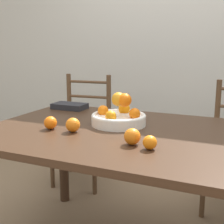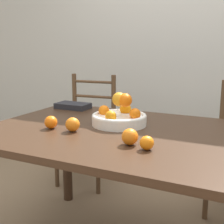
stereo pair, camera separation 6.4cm
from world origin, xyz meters
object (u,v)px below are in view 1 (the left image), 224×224
at_px(orange_loose_3, 132,137).
at_px(book_stack, 70,106).
at_px(fruit_bowl, 119,116).
at_px(orange_loose_2, 150,142).
at_px(chair_left, 83,130).
at_px(orange_loose_1, 50,123).
at_px(orange_loose_0, 73,125).

distance_m(orange_loose_3, book_stack, 0.90).
xyz_separation_m(fruit_bowl, orange_loose_2, (0.28, -0.34, -0.02)).
bearing_deg(orange_loose_3, chair_left, 128.89).
bearing_deg(orange_loose_1, orange_loose_3, -8.64).
height_order(orange_loose_0, book_stack, orange_loose_0).
bearing_deg(orange_loose_2, orange_loose_1, 169.72).
relative_size(orange_loose_2, chair_left, 0.07).
relative_size(fruit_bowl, orange_loose_2, 4.98).
distance_m(orange_loose_2, book_stack, 0.99).
relative_size(fruit_bowl, orange_loose_1, 4.42).
relative_size(orange_loose_0, orange_loose_3, 0.99).
bearing_deg(book_stack, fruit_bowl, -29.65).
xyz_separation_m(orange_loose_2, orange_loose_3, (-0.09, 0.03, 0.01)).
bearing_deg(orange_loose_1, orange_loose_2, -10.28).
distance_m(orange_loose_1, chair_left, 1.05).
relative_size(fruit_bowl, orange_loose_3, 4.07).
relative_size(fruit_bowl, chair_left, 0.33).
height_order(orange_loose_1, orange_loose_2, orange_loose_1).
bearing_deg(fruit_bowl, chair_left, 131.48).
bearing_deg(chair_left, fruit_bowl, -54.22).
xyz_separation_m(fruit_bowl, book_stack, (-0.49, 0.28, -0.03)).
relative_size(fruit_bowl, book_stack, 1.30).
xyz_separation_m(orange_loose_2, chair_left, (-0.92, 1.05, -0.31)).
bearing_deg(book_stack, orange_loose_3, -40.63).
xyz_separation_m(orange_loose_3, book_stack, (-0.68, 0.59, -0.02)).
distance_m(orange_loose_0, chair_left, 1.10).
bearing_deg(book_stack, chair_left, 108.00).
height_order(orange_loose_2, orange_loose_3, orange_loose_3).
distance_m(orange_loose_2, chair_left, 1.43).
height_order(fruit_bowl, book_stack, fruit_bowl).
height_order(fruit_bowl, orange_loose_0, fruit_bowl).
distance_m(orange_loose_1, orange_loose_3, 0.49).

